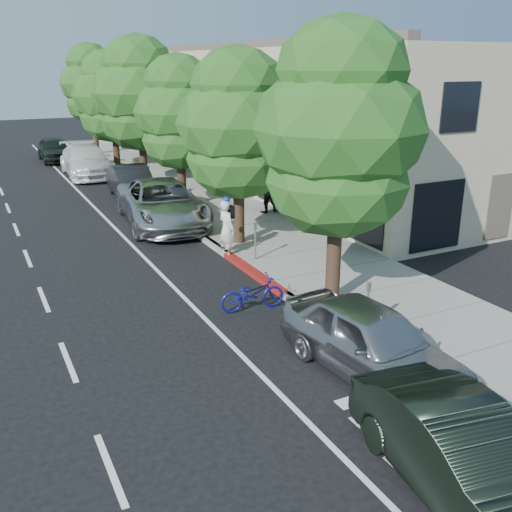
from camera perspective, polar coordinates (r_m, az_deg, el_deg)
ground at (r=17.18m, az=1.31°, el=-3.00°), size 120.00×120.00×0.00m
sidewalk at (r=24.96m, az=-2.72°, el=4.15°), size 4.60×56.00×0.15m
curb at (r=24.14m, az=-7.70°, el=3.49°), size 0.30×56.00×0.15m
curb_red_segment at (r=17.98m, az=-0.19°, el=-1.72°), size 0.32×4.00×0.15m
storefront_building at (r=36.47m, az=1.29°, el=14.26°), size 10.00×36.00×7.00m
street_tree_0 at (r=14.82m, az=8.34°, el=12.06°), size 4.43×4.43×7.53m
street_tree_1 at (r=20.04m, az=-1.81°, el=12.86°), size 4.29×4.29×6.99m
street_tree_2 at (r=25.58m, az=-7.72°, el=13.90°), size 3.89×3.89×6.82m
street_tree_3 at (r=31.25m, az=-11.59°, el=15.53°), size 4.96×4.96×7.83m
street_tree_4 at (r=37.08m, az=-14.19°, el=15.17°), size 4.84×4.84×7.26m
street_tree_5 at (r=42.91m, az=-16.18°, el=16.09°), size 4.22×4.22×7.73m
cyclist at (r=19.39m, az=-2.95°, el=2.71°), size 0.61×0.81×2.02m
bicycle at (r=15.38m, az=-0.36°, el=-3.77°), size 1.85×0.82×0.94m
silver_suv at (r=23.73m, az=-9.35°, el=5.21°), size 3.71×6.81×1.81m
dark_sedan at (r=28.84m, az=-12.31°, el=7.20°), size 1.94×4.89×1.58m
white_pickup at (r=35.44m, az=-16.60°, el=9.12°), size 2.65×6.22×1.79m
dark_suv_far at (r=41.54m, az=-19.50°, el=10.03°), size 1.91×4.72×1.61m
near_car_a at (r=12.42m, az=11.45°, el=-8.34°), size 2.31×4.81×1.58m
near_car_b at (r=9.67m, az=20.02°, el=-18.20°), size 2.14×4.62×1.47m
pedestrian at (r=24.84m, az=1.03°, el=6.62°), size 0.99×0.79×1.98m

